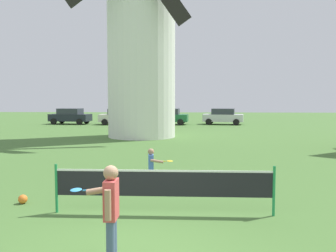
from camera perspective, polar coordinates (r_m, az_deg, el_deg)
The scene contains 10 objects.
ground_plane at distance 6.54m, azimuth -5.90°, elevation -18.68°, with size 120.00×120.00×0.00m, color #477033.
windmill at distance 24.42m, azimuth -4.28°, elevation 15.88°, with size 8.67×5.16×15.40m.
tennis_net at distance 8.00m, azimuth -0.72°, elevation -9.17°, with size 4.87×0.06×1.10m.
player_near at distance 5.76m, azimuth -9.20°, elevation -12.74°, with size 0.82×0.59×1.54m.
player_far at distance 10.11m, azimuth -2.58°, elevation -6.42°, with size 0.73×0.41×1.16m.
stray_ball at distance 9.59m, azimuth -22.07°, elevation -10.71°, with size 0.22×0.22×0.22m, color orange.
parked_car_black at distance 37.09m, azimuth -15.27°, elevation 1.54°, with size 4.17×2.31×1.56m.
parked_car_cream at distance 35.35m, azimuth -7.45°, elevation 1.53°, with size 4.27×2.04×1.56m.
parked_car_green at distance 35.22m, azimuth -0.03°, elevation 1.56°, with size 4.06×2.19×1.56m.
parked_car_silver at distance 35.72m, azimuth 8.75°, elevation 1.54°, with size 4.11×2.44×1.56m.
Camera 1 is at (0.93, -5.94, 2.56)m, focal length 38.36 mm.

